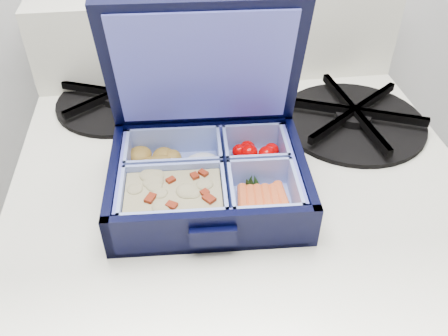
{
  "coord_description": "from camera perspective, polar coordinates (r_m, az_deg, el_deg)",
  "views": [
    {
      "loc": [
        0.62,
        1.28,
        1.19
      ],
      "look_at": [
        0.67,
        1.69,
        0.85
      ],
      "focal_mm": 38.0,
      "sensor_mm": 36.0,
      "label": 1
    }
  ],
  "objects": [
    {
      "name": "fork",
      "position": [
        0.64,
        6.77,
        4.31
      ],
      "size": [
        0.07,
        0.18,
        0.01
      ],
      "primitive_type": null,
      "rotation": [
        0.0,
        0.0,
        -0.26
      ],
      "color": "#A19EAF",
      "rests_on": "stove"
    },
    {
      "name": "burner_grate_rear",
      "position": [
        0.71,
        -12.72,
        8.27
      ],
      "size": [
        0.23,
        0.23,
        0.02
      ],
      "primitive_type": "cylinder",
      "rotation": [
        0.0,
        0.0,
        -0.39
      ],
      "color": "black",
      "rests_on": "stove"
    },
    {
      "name": "bento_box",
      "position": [
        0.53,
        -1.87,
        -1.39
      ],
      "size": [
        0.22,
        0.18,
        0.05
      ],
      "primitive_type": null,
      "rotation": [
        0.0,
        0.0,
        -0.05
      ],
      "color": "black",
      "rests_on": "stove"
    },
    {
      "name": "burner_grate",
      "position": [
        0.68,
        15.33,
        6.19
      ],
      "size": [
        0.26,
        0.26,
        0.03
      ],
      "primitive_type": "cylinder",
      "rotation": [
        0.0,
        0.0,
        -0.4
      ],
      "color": "black",
      "rests_on": "stove"
    }
  ]
}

